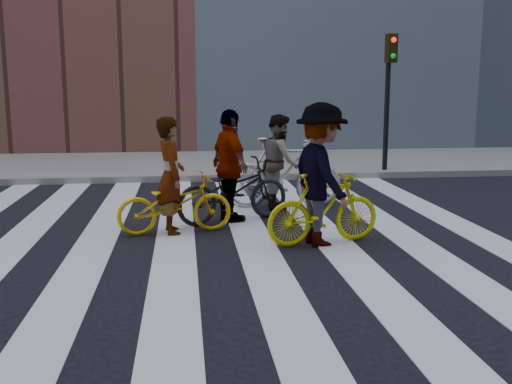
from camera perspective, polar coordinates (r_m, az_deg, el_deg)
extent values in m
plane|color=black|center=(8.73, -4.05, -4.26)|extent=(100.00, 100.00, 0.00)
cube|color=gray|center=(16.09, -5.39, 2.65)|extent=(100.00, 5.00, 0.15)
cube|color=silver|center=(9.03, -21.81, -4.45)|extent=(0.55, 10.00, 0.01)
cube|color=silver|center=(8.81, -14.86, -4.41)|extent=(0.55, 10.00, 0.01)
cube|color=silver|center=(8.72, -7.67, -4.30)|extent=(0.55, 10.00, 0.01)
cube|color=silver|center=(8.77, -0.45, -4.12)|extent=(0.55, 10.00, 0.01)
cube|color=silver|center=(8.96, 6.57, -3.89)|extent=(0.55, 10.00, 0.01)
cube|color=silver|center=(9.27, 13.21, -3.61)|extent=(0.55, 10.00, 0.01)
cube|color=silver|center=(9.70, 19.34, -3.31)|extent=(0.55, 10.00, 0.01)
cylinder|color=black|center=(14.67, 12.35, 7.71)|extent=(0.12, 0.12, 3.20)
cube|color=black|center=(14.54, 12.76, 13.20)|extent=(0.22, 0.28, 0.65)
sphere|color=red|center=(14.41, 12.99, 13.94)|extent=(0.12, 0.12, 0.12)
sphere|color=#0CCC26|center=(14.39, 12.94, 12.51)|extent=(0.12, 0.12, 0.12)
imported|color=yellow|center=(8.90, -7.75, -1.11)|extent=(1.77, 0.88, 0.89)
imported|color=#B8B9C3|center=(10.65, 2.54, 1.85)|extent=(2.13, 0.70, 1.26)
imported|color=#CFD00B|center=(8.25, 6.46, -1.60)|extent=(1.72, 0.84, 1.00)
imported|color=black|center=(9.56, -2.18, 0.14)|extent=(2.05, 1.36, 1.02)
imported|color=slate|center=(8.83, -8.13, 1.54)|extent=(0.52, 0.69, 1.72)
imported|color=slate|center=(10.62, 2.29, 2.93)|extent=(0.67, 0.84, 1.67)
imported|color=slate|center=(8.15, 6.19, 1.65)|extent=(0.99, 1.39, 1.94)
imported|color=slate|center=(9.49, -2.50, 2.46)|extent=(0.81, 1.14, 1.80)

